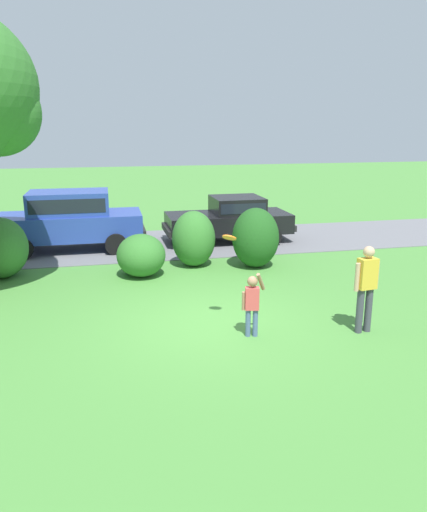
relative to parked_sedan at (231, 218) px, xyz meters
name	(u,v)px	position (x,y,z in m)	size (l,w,h in m)	color
ground_plane	(211,323)	(-2.20, -7.04, -0.85)	(80.00, 80.00, 0.00)	#478438
driveway_strip	(168,244)	(-2.20, 0.10, -0.84)	(28.00, 4.40, 0.02)	slate
shrub_centre_left	(140,256)	(-3.37, -3.41, -0.30)	(1.30, 1.35, 1.15)	#33702B
shrub_centre	(194,239)	(-1.80, -2.75, -0.05)	(1.24, 1.22, 1.60)	#33702B
shrub_centre_right	(256,238)	(-0.10, -3.22, 0.01)	(1.33, 1.33, 1.71)	#1E511C
parked_sedan	(231,218)	(0.00, 0.00, 0.00)	(4.42, 2.14, 1.56)	black
parked_suv	(70,218)	(-5.34, -0.08, 0.23)	(4.70, 2.11, 1.92)	#28429E
child_thrower	(252,301)	(-1.58, -7.82, -0.13)	(0.47, 0.23, 1.29)	#4C608C
frisbee	(229,238)	(-1.87, -7.17, 0.98)	(0.31, 0.27, 0.22)	orange
adult_onlooker	(366,284)	(0.63, -8.09, 0.13)	(0.53, 0.26, 1.74)	#3F3F4C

